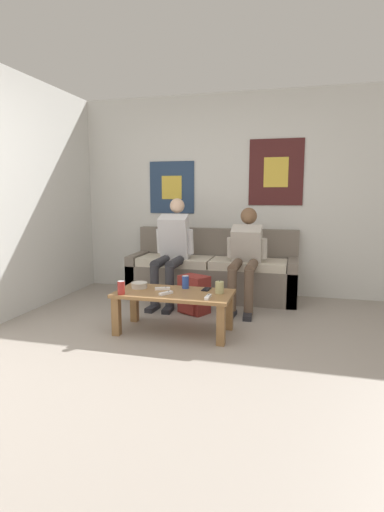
{
  "coord_description": "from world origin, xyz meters",
  "views": [
    {
      "loc": [
        0.85,
        -2.57,
        1.3
      ],
      "look_at": [
        -0.2,
        1.4,
        0.65
      ],
      "focal_mm": 28.0,
      "sensor_mm": 36.0,
      "label": 1
    }
  ],
  "objects_px": {
    "couch": "(213,274)",
    "cell_phone": "(206,289)",
    "game_controller_far_center": "(166,293)",
    "drink_can_red": "(121,288)",
    "person_seated_teen": "(245,253)",
    "backpack": "(194,295)",
    "coffee_table": "(174,299)",
    "person_seated_adult": "(172,247)",
    "pillar_candle": "(219,287)",
    "game_controller_near_right": "(208,297)",
    "game_controller_near_left": "(162,289)",
    "drink_can_blue": "(185,282)",
    "ceramic_bowl": "(139,285)"
  },
  "relations": [
    {
      "from": "backpack",
      "to": "cell_phone",
      "type": "xyz_separation_m",
      "value": [
        0.25,
        -0.48,
        0.2
      ]
    },
    {
      "from": "drink_can_blue",
      "to": "cell_phone",
      "type": "distance_m",
      "value": 0.22
    },
    {
      "from": "game_controller_far_center",
      "to": "drink_can_red",
      "type": "bearing_deg",
      "value": -165.58
    },
    {
      "from": "couch",
      "to": "pillar_candle",
      "type": "height_order",
      "value": "couch"
    },
    {
      "from": "couch",
      "to": "game_controller_near_right",
      "type": "distance_m",
      "value": 1.56
    },
    {
      "from": "coffee_table",
      "to": "drink_can_blue",
      "type": "bearing_deg",
      "value": 68.72
    },
    {
      "from": "person_seated_teen",
      "to": "game_controller_near_right",
      "type": "xyz_separation_m",
      "value": [
        -0.17,
        -1.19,
        -0.22
      ]
    },
    {
      "from": "pillar_candle",
      "to": "ceramic_bowl",
      "type": "bearing_deg",
      "value": 179.65
    },
    {
      "from": "ceramic_bowl",
      "to": "person_seated_adult",
      "type": "bearing_deg",
      "value": 88.97
    },
    {
      "from": "backpack",
      "to": "game_controller_near_right",
      "type": "height_order",
      "value": "game_controller_near_right"
    },
    {
      "from": "person_seated_adult",
      "to": "person_seated_teen",
      "type": "relative_size",
      "value": 1.09
    },
    {
      "from": "coffee_table",
      "to": "person_seated_adult",
      "type": "height_order",
      "value": "person_seated_adult"
    },
    {
      "from": "person_seated_teen",
      "to": "game_controller_near_right",
      "type": "distance_m",
      "value": 1.22
    },
    {
      "from": "coffee_table",
      "to": "drink_can_blue",
      "type": "height_order",
      "value": "drink_can_blue"
    },
    {
      "from": "ceramic_bowl",
      "to": "pillar_candle",
      "type": "relative_size",
      "value": 1.3
    },
    {
      "from": "person_seated_teen",
      "to": "game_controller_far_center",
      "type": "height_order",
      "value": "person_seated_teen"
    },
    {
      "from": "ceramic_bowl",
      "to": "drink_can_red",
      "type": "distance_m",
      "value": 0.28
    },
    {
      "from": "drink_can_red",
      "to": "game_controller_near_left",
      "type": "relative_size",
      "value": 0.85
    },
    {
      "from": "person_seated_adult",
      "to": "game_controller_near_left",
      "type": "xyz_separation_m",
      "value": [
        0.22,
        -1.01,
        -0.27
      ]
    },
    {
      "from": "ceramic_bowl",
      "to": "cell_phone",
      "type": "bearing_deg",
      "value": 8.38
    },
    {
      "from": "person_seated_teen",
      "to": "game_controller_near_left",
      "type": "height_order",
      "value": "person_seated_teen"
    },
    {
      "from": "person_seated_teen",
      "to": "backpack",
      "type": "relative_size",
      "value": 2.74
    },
    {
      "from": "pillar_candle",
      "to": "game_controller_near_right",
      "type": "xyz_separation_m",
      "value": [
        -0.06,
        -0.2,
        -0.04
      ]
    },
    {
      "from": "backpack",
      "to": "ceramic_bowl",
      "type": "relative_size",
      "value": 2.61
    },
    {
      "from": "pillar_candle",
      "to": "drink_can_blue",
      "type": "height_order",
      "value": "drink_can_blue"
    },
    {
      "from": "couch",
      "to": "game_controller_near_left",
      "type": "distance_m",
      "value": 1.36
    },
    {
      "from": "person_seated_adult",
      "to": "backpack",
      "type": "height_order",
      "value": "person_seated_adult"
    },
    {
      "from": "person_seated_adult",
      "to": "ceramic_bowl",
      "type": "relative_size",
      "value": 7.81
    },
    {
      "from": "backpack",
      "to": "drink_can_blue",
      "type": "relative_size",
      "value": 3.34
    },
    {
      "from": "person_seated_teen",
      "to": "game_controller_near_right",
      "type": "bearing_deg",
      "value": -98.27
    },
    {
      "from": "game_controller_near_right",
      "to": "person_seated_teen",
      "type": "bearing_deg",
      "value": 81.73
    },
    {
      "from": "coffee_table",
      "to": "game_controller_far_center",
      "type": "xyz_separation_m",
      "value": [
        -0.04,
        -0.11,
        0.08
      ]
    },
    {
      "from": "backpack",
      "to": "game_controller_far_center",
      "type": "relative_size",
      "value": 2.96
    },
    {
      "from": "cell_phone",
      "to": "game_controller_near_left",
      "type": "bearing_deg",
      "value": -165.05
    },
    {
      "from": "coffee_table",
      "to": "drink_can_red",
      "type": "relative_size",
      "value": 8.78
    },
    {
      "from": "person_seated_adult",
      "to": "person_seated_teen",
      "type": "distance_m",
      "value": 0.88
    },
    {
      "from": "coffee_table",
      "to": "cell_phone",
      "type": "bearing_deg",
      "value": 30.73
    },
    {
      "from": "drink_can_red",
      "to": "cell_phone",
      "type": "xyz_separation_m",
      "value": [
        0.71,
        0.37,
        -0.06
      ]
    },
    {
      "from": "game_controller_far_center",
      "to": "coffee_table",
      "type": "bearing_deg",
      "value": 68.73
    },
    {
      "from": "cell_phone",
      "to": "person_seated_teen",
      "type": "bearing_deg",
      "value": 73.88
    },
    {
      "from": "person_seated_teen",
      "to": "person_seated_adult",
      "type": "bearing_deg",
      "value": 178.93
    },
    {
      "from": "coffee_table",
      "to": "game_controller_near_left",
      "type": "distance_m",
      "value": 0.16
    },
    {
      "from": "game_controller_near_left",
      "to": "game_controller_near_right",
      "type": "xyz_separation_m",
      "value": [
        0.49,
        -0.19,
        0.0
      ]
    },
    {
      "from": "ceramic_bowl",
      "to": "cell_phone",
      "type": "xyz_separation_m",
      "value": [
        0.65,
        0.1,
        -0.03
      ]
    },
    {
      "from": "person_seated_adult",
      "to": "ceramic_bowl",
      "type": "xyz_separation_m",
      "value": [
        -0.02,
        -0.99,
        -0.25
      ]
    },
    {
      "from": "couch",
      "to": "cell_phone",
      "type": "height_order",
      "value": "couch"
    },
    {
      "from": "drink_can_blue",
      "to": "game_controller_near_left",
      "type": "distance_m",
      "value": 0.23
    },
    {
      "from": "person_seated_teen",
      "to": "game_controller_far_center",
      "type": "distance_m",
      "value": 1.3
    },
    {
      "from": "person_seated_adult",
      "to": "game_controller_near_right",
      "type": "bearing_deg",
      "value": -59.4
    },
    {
      "from": "person_seated_adult",
      "to": "drink_can_red",
      "type": "distance_m",
      "value": 1.29
    }
  ]
}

